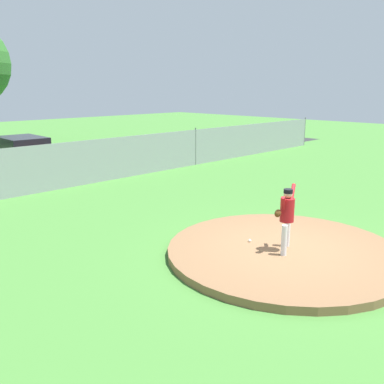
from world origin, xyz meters
name	(u,v)px	position (x,y,z in m)	size (l,w,h in m)	color
ground_plane	(131,206)	(0.00, 6.00, 0.00)	(80.00, 80.00, 0.00)	#427A33
asphalt_strip	(23,172)	(0.00, 14.50, 0.00)	(44.00, 7.00, 0.01)	#2B2B2D
pitchers_mound	(284,252)	(0.00, 0.00, 0.09)	(5.56, 5.56, 0.18)	brown
pitcher_youth	(287,213)	(-0.13, -0.09, 1.09)	(0.82, 0.39, 1.54)	silver
baseball	(250,241)	(-0.25, 0.83, 0.22)	(0.07, 0.07, 0.07)	white
chainlink_fence	(69,165)	(0.00, 10.00, 0.91)	(35.84, 0.07, 1.92)	gray
parked_car_red	(23,155)	(0.03, 14.35, 0.80)	(2.04, 4.59, 1.67)	#A81919
traffic_cone_orange	(154,147)	(8.81, 15.33, 0.26)	(0.40, 0.40, 0.55)	orange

